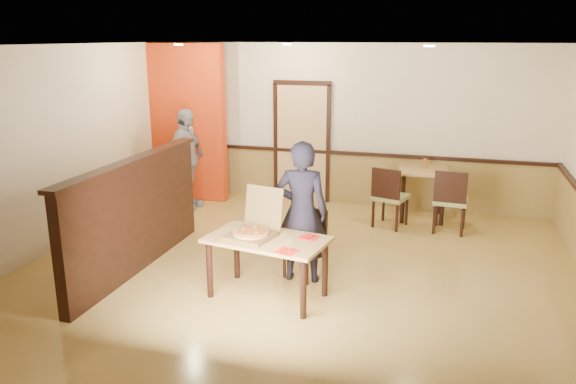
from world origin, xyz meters
name	(u,v)px	position (x,y,z in m)	size (l,w,h in m)	color
floor	(292,280)	(0.00, 0.00, 0.00)	(7.00, 7.00, 0.00)	tan
ceiling	(293,46)	(0.00, 0.00, 2.80)	(7.00, 7.00, 0.00)	black
wall_back	(347,125)	(0.00, 3.50, 1.40)	(7.00, 7.00, 0.00)	beige
wall_left	(40,153)	(-3.50, 0.00, 1.40)	(7.00, 7.00, 0.00)	beige
wainscot_back	(345,179)	(0.00, 3.47, 0.45)	(7.00, 0.04, 0.90)	olive
chair_rail_back	(346,153)	(0.00, 3.45, 0.92)	(7.00, 0.06, 0.06)	black
back_door	(302,143)	(-0.80, 3.46, 1.05)	(0.90, 0.06, 2.10)	tan
booth_partition	(136,214)	(-2.00, -0.20, 0.74)	(0.20, 3.10, 1.44)	black
red_accent_panel	(183,123)	(-2.90, 3.00, 1.40)	(1.60, 0.20, 2.78)	#B9310D
spot_a	(178,45)	(-2.30, 1.80, 2.78)	(0.14, 0.14, 0.02)	#FFF5B2
spot_b	(287,44)	(-0.80, 2.50, 2.78)	(0.14, 0.14, 0.02)	#FFF5B2
spot_c	(429,46)	(1.40, 1.50, 2.78)	(0.14, 0.14, 0.02)	#FFF5B2
main_table	(267,247)	(-0.15, -0.51, 0.61)	(1.44, 0.97, 0.71)	tan
diner_chair	(307,240)	(0.14, 0.20, 0.47)	(0.55, 0.55, 0.85)	olive
side_chair_left	(389,195)	(0.90, 2.33, 0.53)	(0.60, 0.60, 0.97)	olive
side_chair_right	(450,199)	(1.82, 2.33, 0.54)	(0.52, 0.52, 0.99)	olive
side_table	(423,180)	(1.37, 2.95, 0.65)	(0.84, 0.84, 0.83)	tan
diner	(302,212)	(0.10, 0.06, 0.87)	(0.63, 0.42, 1.74)	black
passerby	(186,159)	(-2.57, 2.40, 0.87)	(1.02, 0.42, 1.73)	gray
pizza_box	(253,230)	(-0.32, -0.48, 0.78)	(0.60, 0.67, 0.52)	brown
pizza	(251,233)	(-0.33, -0.53, 0.76)	(0.41, 0.41, 0.03)	#C58047
napkin_near	(287,251)	(0.18, -0.85, 0.72)	(0.26, 0.26, 0.01)	red
napkin_far	(309,237)	(0.30, -0.36, 0.72)	(0.24, 0.24, 0.01)	red
condiment	(425,163)	(1.39, 3.03, 0.91)	(0.06, 0.06, 0.15)	brown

